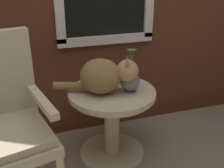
# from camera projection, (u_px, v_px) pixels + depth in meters

# --- Properties ---
(wicker_side_table) EXTENTS (0.62, 0.62, 0.55)m
(wicker_side_table) POSITION_uv_depth(u_px,v_px,m) (112.00, 112.00, 1.97)
(wicker_side_table) COLOR beige
(wicker_side_table) RESTS_ON ground_plane
(cat) EXTENTS (0.56, 0.33, 0.26)m
(cat) POSITION_uv_depth(u_px,v_px,m) (104.00, 76.00, 1.82)
(cat) COLOR olive
(cat) RESTS_ON wicker_side_table
(pewter_vase_with_ivy) EXTENTS (0.14, 0.14, 0.30)m
(pewter_vase_with_ivy) POSITION_uv_depth(u_px,v_px,m) (130.00, 79.00, 1.85)
(pewter_vase_with_ivy) COLOR slate
(pewter_vase_with_ivy) RESTS_ON wicker_side_table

